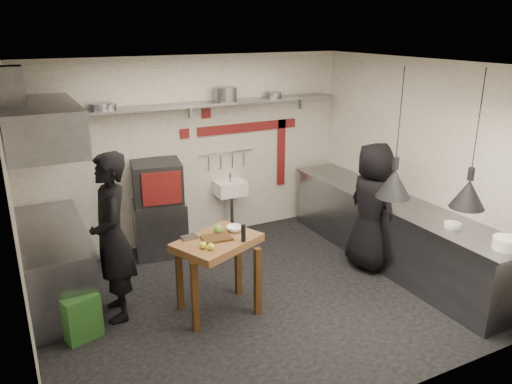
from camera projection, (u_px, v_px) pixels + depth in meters
name	position (u px, v px, depth m)	size (l,w,h in m)	color
floor	(255.00, 297.00, 6.18)	(5.00, 5.00, 0.00)	black
ceiling	(254.00, 65.00, 5.29)	(5.00, 5.00, 0.00)	beige
wall_back	(191.00, 151.00, 7.50)	(5.00, 0.04, 2.80)	white
wall_front	(374.00, 264.00, 3.96)	(5.00, 0.04, 2.80)	white
wall_left	(16.00, 228.00, 4.65)	(0.04, 4.20, 2.80)	white
wall_right	(417.00, 164.00, 6.81)	(0.04, 4.20, 2.80)	white
red_band_horiz	(248.00, 127.00, 7.81)	(1.70, 0.02, 0.14)	maroon
red_band_vert	(281.00, 153.00, 8.22)	(0.14, 0.02, 1.10)	maroon
red_tile_a	(206.00, 113.00, 7.42)	(0.14, 0.02, 0.14)	maroon
red_tile_b	(185.00, 134.00, 7.35)	(0.14, 0.02, 0.14)	maroon
back_shelf	(194.00, 105.00, 7.12)	(4.60, 0.34, 0.04)	slate
shelf_bracket_left	(52.00, 121.00, 6.46)	(0.04, 0.06, 0.24)	slate
shelf_bracket_mid	(190.00, 110.00, 7.28)	(0.04, 0.06, 0.24)	slate
shelf_bracket_right	(301.00, 101.00, 8.10)	(0.04, 0.06, 0.24)	slate
pan_far_left	(100.00, 107.00, 6.54)	(0.29, 0.29, 0.09)	slate
pan_mid_left	(107.00, 107.00, 6.58)	(0.26, 0.26, 0.07)	slate
stock_pot	(226.00, 94.00, 7.30)	(0.33, 0.33, 0.20)	slate
pan_right	(273.00, 95.00, 7.66)	(0.25, 0.25, 0.08)	slate
oven_stand	(160.00, 227.00, 7.28)	(0.73, 0.66, 0.80)	slate
combi_oven	(157.00, 182.00, 7.07)	(0.67, 0.62, 0.58)	black
oven_door	(162.00, 189.00, 6.78)	(0.53, 0.03, 0.46)	maroon
oven_glass	(165.00, 188.00, 6.79)	(0.40, 0.02, 0.34)	black
hand_sink	(230.00, 188.00, 7.79)	(0.46, 0.34, 0.22)	white
sink_tap	(230.00, 177.00, 7.73)	(0.03, 0.03, 0.14)	slate
sink_drain	(232.00, 215.00, 7.89)	(0.06, 0.06, 0.66)	slate
utensil_rail	(226.00, 153.00, 7.73)	(0.02, 0.02, 0.90)	slate
counter_right	(392.00, 232.00, 6.96)	(0.70, 3.80, 0.90)	slate
counter_right_top	(395.00, 201.00, 6.81)	(0.76, 3.90, 0.03)	slate
plate_stack	(506.00, 243.00, 5.31)	(0.27, 0.27, 0.13)	white
small_bowl_right	(453.00, 225.00, 5.90)	(0.20, 0.20, 0.05)	white
counter_left	(56.00, 266.00, 5.99)	(0.70, 1.90, 0.90)	slate
counter_left_top	(51.00, 230.00, 5.84)	(0.76, 2.00, 0.03)	slate
extractor_hood	(41.00, 126.00, 5.47)	(0.78, 1.60, 0.50)	slate
hood_duct	(10.00, 90.00, 5.24)	(0.28, 0.28, 0.50)	slate
green_bin	(78.00, 315.00, 5.35)	(0.37, 0.37, 0.50)	#245620
prep_table	(218.00, 275.00, 5.75)	(0.92, 0.64, 0.92)	brown
cutting_board	(217.00, 238.00, 5.59)	(0.33, 0.23, 0.03)	#472C13
pepper_mill	(243.00, 233.00, 5.51)	(0.05, 0.05, 0.20)	black
lemon_a	(203.00, 245.00, 5.35)	(0.07, 0.07, 0.07)	yellow
lemon_b	(211.00, 246.00, 5.32)	(0.07, 0.07, 0.07)	yellow
veg_ball	(218.00, 229.00, 5.73)	(0.11, 0.11, 0.11)	#679C36
steel_tray	(189.00, 237.00, 5.60)	(0.17, 0.12, 0.03)	slate
bowl	(234.00, 229.00, 5.81)	(0.19, 0.19, 0.06)	white
heat_lamp_near	(398.00, 135.00, 5.32)	(0.38, 0.38, 1.42)	black
heat_lamp_far	(476.00, 141.00, 5.23)	(0.38, 0.38, 1.50)	black
chef_left	(112.00, 238.00, 5.51)	(0.71, 0.46, 1.94)	black
chef_right	(372.00, 207.00, 6.70)	(0.86, 0.56, 1.76)	black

